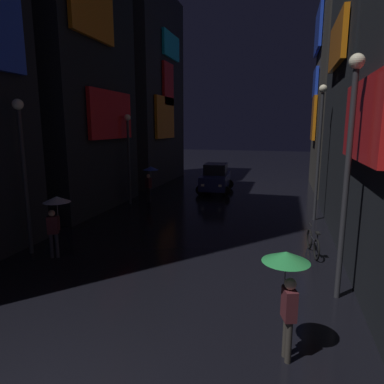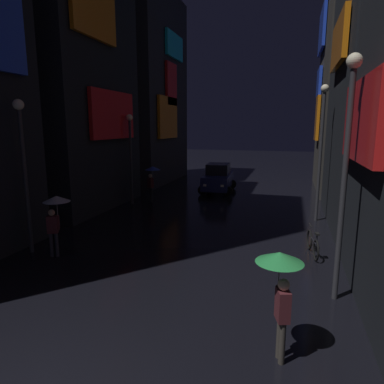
% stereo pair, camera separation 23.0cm
% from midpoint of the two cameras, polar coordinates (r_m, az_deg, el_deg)
% --- Properties ---
extents(building_left_mid, '(4.25, 7.22, 17.38)m').
position_cam_midpoint_polar(building_left_mid, '(20.17, -20.19, 22.52)').
color(building_left_mid, black).
rests_on(building_left_mid, ground).
extents(building_left_far, '(4.25, 8.45, 14.42)m').
position_cam_midpoint_polar(building_left_far, '(28.32, -8.26, 16.47)').
color(building_left_far, '#232328').
rests_on(building_left_far, ground).
extents(building_right_far, '(4.25, 8.13, 17.46)m').
position_cam_midpoint_polar(building_right_far, '(26.39, 24.92, 19.39)').
color(building_right_far, '#33302D').
rests_on(building_right_far, ground).
extents(pedestrian_foreground_right_clear, '(0.90, 0.90, 2.12)m').
position_cam_midpoint_polar(pedestrian_foreground_right_clear, '(12.37, -22.29, -2.75)').
color(pedestrian_foreground_right_clear, '#2D2D38').
rests_on(pedestrian_foreground_right_clear, ground).
extents(pedestrian_near_crossing_blue, '(0.90, 0.90, 2.12)m').
position_cam_midpoint_polar(pedestrian_near_crossing_blue, '(20.07, -7.34, 2.96)').
color(pedestrian_near_crossing_blue, black).
rests_on(pedestrian_near_crossing_blue, ground).
extents(pedestrian_midstreet_centre_green, '(0.90, 0.90, 2.12)m').
position_cam_midpoint_polar(pedestrian_midstreet_centre_green, '(6.79, 14.57, -13.33)').
color(pedestrian_midstreet_centre_green, '#38332D').
rests_on(pedestrian_midstreet_centre_green, ground).
extents(bicycle_parked_at_storefront, '(0.33, 1.81, 0.96)m').
position_cam_midpoint_polar(bicycle_parked_at_storefront, '(12.76, 19.02, -8.11)').
color(bicycle_parked_at_storefront, black).
rests_on(bicycle_parked_at_storefront, ground).
extents(car_distant, '(2.44, 4.24, 1.92)m').
position_cam_midpoint_polar(car_distant, '(23.39, 3.68, 2.32)').
color(car_distant, navy).
rests_on(car_distant, ground).
extents(streetlamp_left_far, '(0.36, 0.36, 5.07)m').
position_cam_midpoint_polar(streetlamp_left_far, '(19.67, -10.88, 7.19)').
color(streetlamp_left_far, '#2D2D33').
rests_on(streetlamp_left_far, ground).
extents(streetlamp_left_near, '(0.36, 0.36, 5.30)m').
position_cam_midpoint_polar(streetlamp_left_near, '(12.92, -26.81, 4.93)').
color(streetlamp_left_near, '#2D2D33').
rests_on(streetlamp_left_near, ground).
extents(streetlamp_right_near, '(0.36, 0.36, 6.06)m').
position_cam_midpoint_polar(streetlamp_right_near, '(9.10, 24.03, 5.75)').
color(streetlamp_right_near, '#2D2D33').
rests_on(streetlamp_right_near, ground).
extents(streetlamp_right_far, '(0.36, 0.36, 6.24)m').
position_cam_midpoint_polar(streetlamp_right_far, '(16.86, 20.14, 8.30)').
color(streetlamp_right_far, '#2D2D33').
rests_on(streetlamp_right_far, ground).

